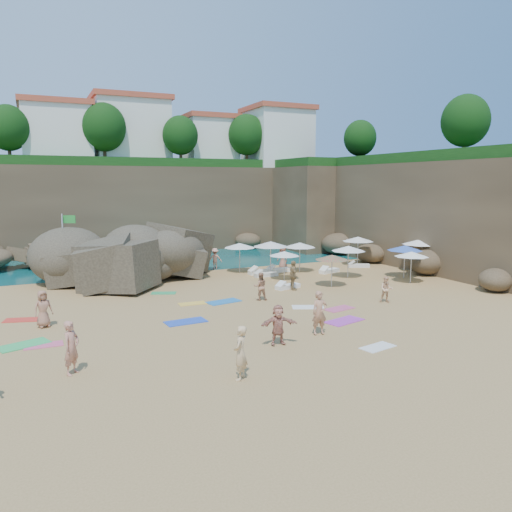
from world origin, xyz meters
name	(u,v)px	position (x,y,z in m)	size (l,w,h in m)	color
ground	(246,301)	(0.00, 0.00, 0.00)	(120.00, 120.00, 0.00)	tan
seawater	(139,242)	(0.00, 30.00, 0.00)	(120.00, 120.00, 0.00)	#0C4751
cliff_back	(167,208)	(2.00, 25.00, 4.00)	(44.00, 8.00, 8.00)	brown
cliff_right	(414,213)	(19.00, 8.00, 4.00)	(8.00, 30.00, 8.00)	brown
cliff_corner	(319,207)	(17.00, 20.00, 4.00)	(10.00, 12.00, 8.00)	brown
rock_promontory	(29,269)	(-11.00, 16.00, 0.00)	(12.00, 7.00, 2.00)	brown
clifftop_buildings	(172,136)	(2.96, 25.79, 11.24)	(28.48, 9.48, 7.00)	white
clifftop_trees	(209,130)	(4.78, 19.52, 11.26)	(35.60, 23.82, 4.40)	#11380F
rock_outcrop	(126,284)	(-5.28, 7.28, 0.00)	(8.91, 6.68, 3.56)	brown
flag_pole	(66,239)	(-8.68, 9.65, 2.89)	(0.86, 0.37, 4.53)	silver
parasol_0	(271,244)	(4.75, 6.56, 2.20)	(2.54, 2.54, 2.40)	silver
parasol_1	(240,246)	(3.05, 8.22, 2.00)	(2.30, 2.30, 2.18)	silver
parasol_2	(284,254)	(4.73, 4.42, 1.80)	(2.08, 2.08, 1.96)	silver
parasol_3	(348,249)	(9.13, 3.31, 2.04)	(2.35, 2.35, 2.22)	silver
parasol_4	(358,239)	(12.75, 7.22, 2.12)	(2.44, 2.44, 2.31)	silver
parasol_6	(332,257)	(6.47, 1.25, 1.87)	(2.16, 2.16, 2.04)	silver
parasol_7	(300,245)	(7.13, 6.56, 2.02)	(2.32, 2.32, 2.20)	silver
parasol_8	(420,242)	(15.17, 2.98, 2.24)	(2.58, 2.58, 2.44)	silver
parasol_10	(405,248)	(12.68, 1.71, 2.08)	(2.40, 2.40, 2.27)	silver
parasol_11	(412,254)	(11.86, 0.12, 1.91)	(2.20, 2.20, 2.08)	silver
lounger_0	(266,275)	(4.15, 6.05, 0.13)	(1.69, 0.56, 0.26)	silver
lounger_1	(262,272)	(4.26, 7.03, 0.15)	(1.92, 0.64, 0.30)	white
lounger_2	(279,270)	(5.76, 7.25, 0.14)	(1.85, 0.62, 0.29)	white
lounger_3	(329,271)	(9.01, 5.48, 0.13)	(1.72, 0.57, 0.27)	white
lounger_4	(359,266)	(12.39, 6.51, 0.13)	(1.61, 0.54, 0.25)	white
lounger_5	(288,287)	(3.65, 1.85, 0.13)	(1.66, 0.55, 0.26)	white
towel_0	(186,322)	(-4.27, -2.78, 0.02)	(1.94, 0.97, 0.03)	blue
towel_1	(44,345)	(-10.51, -3.73, 0.01)	(1.49, 0.74, 0.03)	#D65379
towel_3	(24,345)	(-11.25, -3.35, 0.02)	(1.95, 0.98, 0.03)	green
towel_5	(308,307)	(2.42, -2.76, 0.01)	(1.68, 0.84, 0.03)	white
towel_6	(344,321)	(2.65, -5.76, 0.02)	(1.95, 0.98, 0.03)	#B237B4
towel_7	(22,320)	(-11.35, 0.79, 0.01)	(1.63, 0.82, 0.03)	red
towel_8	(224,302)	(-1.22, 0.23, 0.02)	(1.88, 0.94, 0.03)	#216DB4
towel_9	(339,309)	(3.74, -3.70, 0.01)	(1.66, 0.83, 0.03)	#CB4E7C
towel_11	(164,293)	(-3.72, 3.74, 0.01)	(1.46, 0.73, 0.03)	#2EA15C
towel_12	(192,304)	(-2.92, 0.55, 0.01)	(1.48, 0.74, 0.03)	yellow
towel_13	(378,347)	(1.71, -9.51, 0.01)	(1.49, 0.75, 0.03)	silver
person_stand_0	(71,348)	(-9.67, -7.41, 0.94)	(0.69, 0.45, 1.89)	tan
person_stand_1	(260,286)	(0.82, -0.20, 0.79)	(0.76, 0.60, 1.57)	#A87354
person_stand_2	(215,259)	(1.93, 10.41, 0.80)	(1.03, 0.43, 1.60)	#E79E83
person_stand_3	(293,275)	(3.75, 1.34, 0.91)	(1.07, 0.45, 1.83)	olive
person_stand_4	(283,257)	(6.64, 8.31, 0.91)	(0.89, 0.48, 1.82)	tan
person_stand_5	(157,260)	(-2.22, 11.62, 0.75)	(1.39, 0.40, 1.50)	tan
person_stand_6	(240,353)	(-4.57, -10.24, 0.93)	(0.67, 0.44, 1.85)	#DFB47E
person_lie_2	(44,323)	(-10.42, -0.94, 0.22)	(0.82, 1.68, 0.45)	#A76D53
person_lie_3	(278,340)	(-1.80, -7.57, 0.22)	(1.52, 1.63, 0.44)	tan
person_lie_4	(319,330)	(0.46, -7.07, 0.23)	(0.69, 1.88, 0.45)	tan
person_lie_5	(386,298)	(6.86, -3.60, 0.27)	(0.69, 1.43, 0.54)	#EBB485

